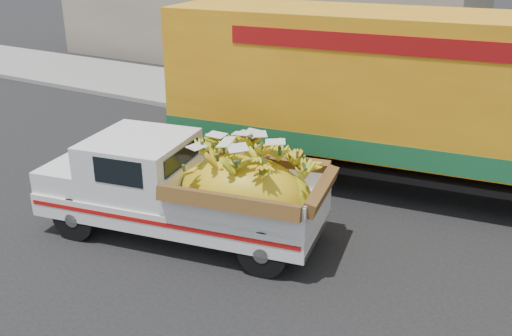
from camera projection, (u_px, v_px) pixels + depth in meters
The scene contains 6 objects.
ground at pixel (237, 254), 10.04m from camera, with size 100.00×100.00×0.00m, color black.
curb at pixel (370, 140), 15.41m from camera, with size 60.00×0.25×0.15m, color gray.
sidewalk at pixel (394, 120), 17.09m from camera, with size 60.00×4.00×0.14m, color gray.
building_left at pixel (261, 3), 24.62m from camera, with size 18.00×6.00×5.00m, color gray.
pickup_truck at pixel (201, 190), 10.23m from camera, with size 5.45×2.82×1.82m.
semi_trailer at pixel (448, 99), 11.57m from camera, with size 12.04×4.00×3.80m.
Camera 1 is at (4.70, -7.34, 5.21)m, focal length 40.00 mm.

